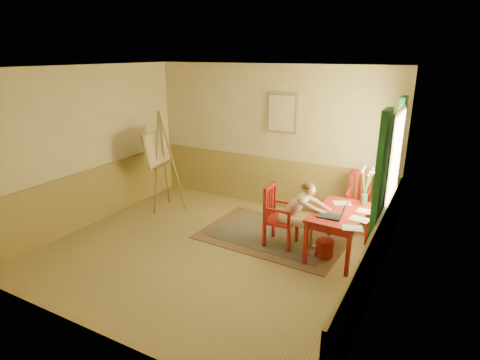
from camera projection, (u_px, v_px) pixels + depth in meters
The scene contains 14 objects.
room at pixel (208, 165), 5.84m from camera, with size 5.04×4.54×2.84m.
wainscot at pixel (234, 204), 6.79m from camera, with size 5.00×4.50×1.00m.
window at pixel (390, 172), 5.69m from camera, with size 0.12×2.01×2.20m.
wall_portrait at pixel (282, 113), 7.42m from camera, with size 0.60×0.05×0.76m.
rug at pixel (273, 236), 6.74m from camera, with size 2.47×1.71×0.02m.
table at pixel (340, 217), 5.94m from camera, with size 0.78×1.23×0.72m.
chair_left at pixel (278, 216), 6.30m from camera, with size 0.47×0.45×1.00m.
chair_back at pixel (361, 203), 6.77m from camera, with size 0.50×0.52×1.06m.
figure at pixel (299, 212), 6.13m from camera, with size 0.84×0.36×1.13m.
laptop at pixel (334, 214), 5.68m from camera, with size 0.41×0.25×0.24m.
papers at pixel (355, 215), 5.78m from camera, with size 0.72×1.14×0.00m.
vase at pixel (365, 187), 6.11m from camera, with size 0.21×0.31×0.62m.
wastebasket at pixel (325, 248), 6.02m from camera, with size 0.26×0.26×0.28m, color #AF2519.
easel at pixel (159, 152), 7.59m from camera, with size 0.72×0.88×1.97m.
Camera 1 is at (3.09, -4.72, 3.00)m, focal length 29.48 mm.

